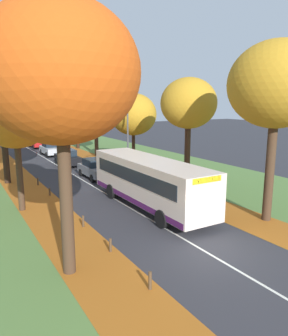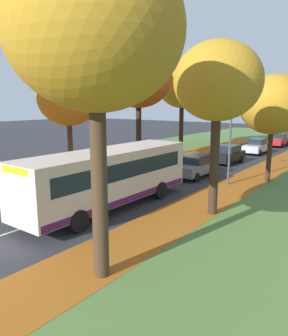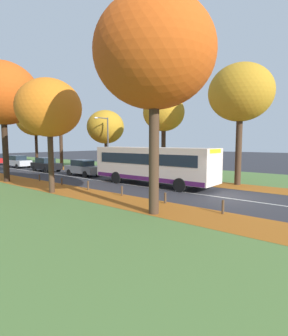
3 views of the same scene
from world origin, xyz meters
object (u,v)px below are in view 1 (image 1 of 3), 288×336
at_px(tree_left_near, 15,115).
at_px(bus, 149,180).
at_px(tree_right_mid, 133,115).
at_px(streetlamp_right, 124,133).
at_px(bollard_third, 83,221).
at_px(bollard_fifth, 50,192).
at_px(tree_right_far, 95,99).
at_px(bollard_second, 110,245).
at_px(bollard_fourth, 64,204).
at_px(bollard_sixth, 38,182).
at_px(tree_right_nearest, 276,86).
at_px(tree_right_distant, 76,96).
at_px(tree_right_near, 189,104).
at_px(car_silver_third_in_line, 50,149).
at_px(tree_left_mid, 0,87).
at_px(car_black_following, 68,158).
at_px(car_red_fourth_in_line, 37,142).
at_px(bollard_nearest, 150,281).
at_px(tree_left_nearest, 60,73).

distance_m(tree_left_near, bus, 8.57).
xyz_separation_m(tree_right_mid, streetlamp_right, (-2.18, -2.38, -1.44)).
xyz_separation_m(tree_left_near, bollard_third, (2.21, -4.43, -5.30)).
bearing_deg(bollard_fifth, tree_right_far, 56.65).
bearing_deg(bollard_second, streetlamp_right, 60.34).
relative_size(bollard_second, bollard_fourth, 0.95).
bearing_deg(tree_right_far, bollard_sixth, -130.76).
distance_m(tree_right_nearest, tree_right_far, 25.03).
bearing_deg(tree_right_distant, bollard_fifth, -114.10).
height_order(tree_right_distant, bollard_second, tree_right_distant).
height_order(tree_right_near, car_silver_third_in_line, tree_right_near).
bearing_deg(bollard_fifth, tree_left_near, -134.93).
relative_size(tree_left_near, bus, 0.72).
height_order(tree_right_mid, car_silver_third_in_line, tree_right_mid).
relative_size(tree_left_mid, bollard_sixth, 17.61).
distance_m(bollard_fifth, car_black_following, 10.90).
xyz_separation_m(tree_right_mid, bollard_second, (-9.41, -15.06, -4.87)).
relative_size(tree_right_near, bus, 0.77).
xyz_separation_m(bollard_fifth, car_silver_third_in_line, (4.65, 17.20, 0.54)).
distance_m(bollard_third, bollard_fourth, 3.33).
height_order(bollard_sixth, car_silver_third_in_line, car_silver_third_in_line).
height_order(tree_right_near, bollard_third, tree_right_near).
bearing_deg(car_silver_third_in_line, bus, -90.11).
xyz_separation_m(tree_left_mid, tree_right_distant, (11.43, 15.92, -0.45)).
relative_size(streetlamp_right, car_red_fourth_in_line, 1.42).
xyz_separation_m(bollard_second, bollard_third, (-0.01, 3.33, 0.00)).
distance_m(bollard_fifth, streetlamp_right, 8.44).
bearing_deg(bollard_nearest, tree_right_near, 46.98).
bearing_deg(bollard_third, car_silver_third_in_line, 78.92).
bearing_deg(streetlamp_right, bollard_fourth, -140.25).
bearing_deg(bollard_fourth, tree_left_mid, 102.43).
bearing_deg(tree_right_distant, tree_right_far, -90.91).
bearing_deg(tree_left_near, tree_right_mid, 32.16).
bearing_deg(bus, tree_left_near, 153.64).
height_order(tree_right_nearest, car_black_following, tree_right_nearest).
height_order(tree_left_nearest, bollard_nearest, tree_left_nearest).
xyz_separation_m(tree_right_nearest, bollard_third, (-9.02, 4.11, -6.87)).
relative_size(bollard_nearest, car_silver_third_in_line, 0.16).
height_order(tree_right_distant, bus, tree_right_distant).
relative_size(tree_left_mid, tree_right_nearest, 1.07).
bearing_deg(tree_right_near, tree_right_distant, 89.45).
bearing_deg(car_silver_third_in_line, streetlamp_right, -80.00).
bearing_deg(bollard_nearest, tree_right_nearest, 15.72).
height_order(tree_left_near, streetlamp_right, tree_left_near).
relative_size(tree_right_distant, bollard_nearest, 14.46).
xyz_separation_m(bollard_third, bollard_fourth, (-0.02, 3.33, 0.01)).
bearing_deg(tree_left_near, bollard_sixth, 68.50).
height_order(bollard_second, bollard_sixth, bollard_second).
distance_m(tree_left_nearest, bollard_nearest, 7.71).
relative_size(tree_right_distant, car_red_fourth_in_line, 2.28).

